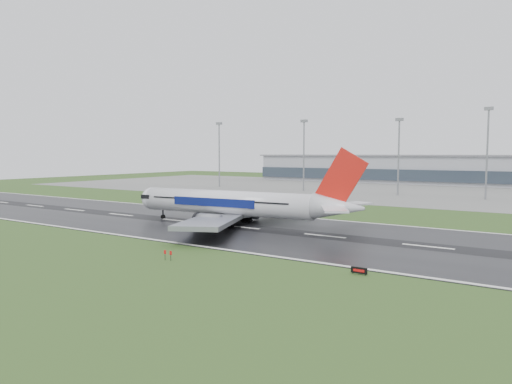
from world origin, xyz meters
The scene contains 10 objects.
ground centered at (0.00, 0.00, 0.00)m, with size 520.00×520.00×0.00m, color #28461A.
runway centered at (0.00, 0.00, 0.05)m, with size 400.00×45.00×0.10m, color black.
apron centered at (0.00, 125.00, 0.04)m, with size 400.00×130.00×0.08m, color slate.
terminal centered at (0.00, 185.00, 7.50)m, with size 240.00×36.00×15.00m, color gray.
main_airliner centered at (-22.21, 2.52, 8.57)m, with size 57.37×54.64×16.94m, color silver, non-canonical shape.
runway_sign centered at (16.74, -24.99, 0.52)m, with size 2.30×0.26×1.04m, color black, non-canonical shape.
floodmast_0 centered at (-103.48, 100.00, 15.31)m, with size 0.64×0.64×30.62m, color gray.
floodmast_1 centered at (-56.64, 100.00, 15.05)m, with size 0.64×0.64×30.10m, color gray.
floodmast_2 centered at (-14.98, 100.00, 14.57)m, with size 0.64×0.64×29.13m, color gray.
floodmast_3 centered at (16.44, 100.00, 15.88)m, with size 0.64×0.64×31.75m, color gray.
Camera 1 is at (39.69, -85.98, 16.59)m, focal length 33.18 mm.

